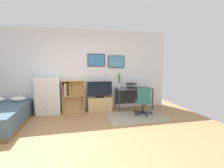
{
  "coord_description": "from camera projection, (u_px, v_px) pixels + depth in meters",
  "views": [
    {
      "loc": [
        -0.13,
        -2.96,
        1.55
      ],
      "look_at": [
        0.88,
        1.5,
        0.98
      ],
      "focal_mm": 25.13,
      "sensor_mm": 36.0,
      "label": 1
    }
  ],
  "objects": [
    {
      "name": "area_rug",
      "position": [
        136.0,
        116.0,
        4.69
      ],
      "size": [
        1.7,
        1.2,
        0.01
      ],
      "primitive_type": "cube",
      "color": "#9E937F",
      "rests_on": "ground_plane"
    },
    {
      "name": "computer_mouse",
      "position": [
        141.0,
        88.0,
        5.41
      ],
      "size": [
        0.06,
        0.1,
        0.03
      ],
      "primitive_type": "ellipsoid",
      "color": "#262628",
      "rests_on": "desk"
    },
    {
      "name": "wall_back_with_posters",
      "position": [
        81.0,
        70.0,
        5.27
      ],
      "size": [
        6.12,
        0.09,
        2.7
      ],
      "color": "white",
      "rests_on": "ground_plane"
    },
    {
      "name": "laptop",
      "position": [
        132.0,
        86.0,
        5.48
      ],
      "size": [
        0.4,
        0.43,
        0.17
      ],
      "rotation": [
        0.0,
        0.0,
        -0.02
      ],
      "color": "black",
      "rests_on": "desk"
    },
    {
      "name": "tv_stand",
      "position": [
        100.0,
        104.0,
        5.29
      ],
      "size": [
        0.79,
        0.41,
        0.45
      ],
      "color": "tan",
      "rests_on": "ground_plane"
    },
    {
      "name": "office_chair",
      "position": [
        143.0,
        101.0,
        4.76
      ],
      "size": [
        0.58,
        0.57,
        0.86
      ],
      "rotation": [
        0.0,
        0.0,
        -0.23
      ],
      "color": "#232326",
      "rests_on": "ground_plane"
    },
    {
      "name": "bookshelf",
      "position": [
        71.0,
        94.0,
        5.09
      ],
      "size": [
        0.71,
        0.3,
        1.04
      ],
      "color": "tan",
      "rests_on": "ground_plane"
    },
    {
      "name": "dresser",
      "position": [
        48.0,
        96.0,
        4.88
      ],
      "size": [
        0.72,
        0.46,
        1.15
      ],
      "color": "white",
      "rests_on": "ground_plane"
    },
    {
      "name": "desk",
      "position": [
        133.0,
        92.0,
        5.5
      ],
      "size": [
        1.23,
        0.57,
        0.74
      ],
      "color": "#4C4C4F",
      "rests_on": "ground_plane"
    },
    {
      "name": "ground_plane",
      "position": [
        85.0,
        144.0,
        3.08
      ],
      "size": [
        7.2,
        7.2,
        0.0
      ],
      "primitive_type": "plane",
      "color": "#A87A4C"
    },
    {
      "name": "wine_glass",
      "position": [
        125.0,
        85.0,
        5.23
      ],
      "size": [
        0.07,
        0.07,
        0.18
      ],
      "color": "silver",
      "rests_on": "desk"
    },
    {
      "name": "bamboo_vase",
      "position": [
        119.0,
        81.0,
        5.42
      ],
      "size": [
        0.1,
        0.1,
        0.5
      ],
      "color": "silver",
      "rests_on": "desk"
    },
    {
      "name": "television",
      "position": [
        100.0,
        90.0,
        5.21
      ],
      "size": [
        0.82,
        0.16,
        0.54
      ],
      "color": "black",
      "rests_on": "tv_stand"
    }
  ]
}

